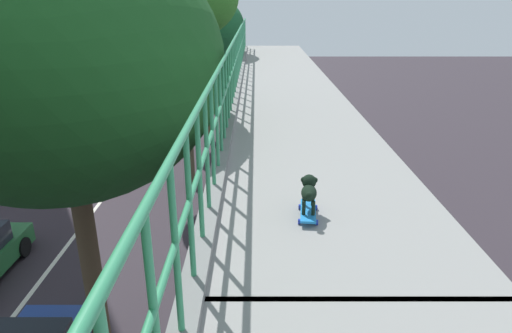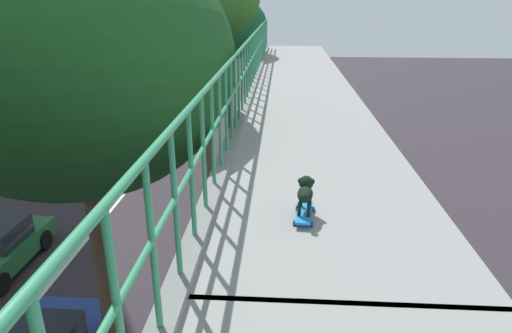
{
  "view_description": "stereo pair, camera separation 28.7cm",
  "coord_description": "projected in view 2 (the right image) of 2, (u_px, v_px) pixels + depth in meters",
  "views": [
    {
      "loc": [
        0.23,
        -3.17,
        7.66
      ],
      "look_at": [
        0.23,
        1.46,
        5.89
      ],
      "focal_mm": 30.89,
      "sensor_mm": 36.0,
      "label": 1
    },
    {
      "loc": [
        0.52,
        -3.16,
        7.66
      ],
      "look_at": [
        0.23,
        1.46,
        5.89
      ],
      "focal_mm": 30.89,
      "sensor_mm": 36.0,
      "label": 2
    }
  ],
  "objects": [
    {
      "name": "roadside_tree_mid",
      "position": [
        75.0,
        64.0,
        7.43
      ],
      "size": [
        5.46,
        5.46,
        8.92
      ],
      "color": "#4D3D2A",
      "rests_on": "ground"
    },
    {
      "name": "small_dog",
      "position": [
        305.0,
        191.0,
        4.4
      ],
      "size": [
        0.19,
        0.41,
        0.33
      ],
      "color": "black",
      "rests_on": "toy_skateboard"
    },
    {
      "name": "toy_skateboard",
      "position": [
        304.0,
        213.0,
        4.44
      ],
      "size": [
        0.24,
        0.52,
        0.08
      ],
      "color": "#2186DB",
      "rests_on": "overpass_deck"
    },
    {
      "name": "overpass_deck",
      "position": [
        332.0,
        292.0,
        3.76
      ],
      "size": [
        2.54,
        36.26,
        0.53
      ],
      "color": "gray",
      "rests_on": "bridge_pier"
    },
    {
      "name": "green_railing",
      "position": [
        187.0,
        227.0,
        3.62
      ],
      "size": [
        0.2,
        34.45,
        1.27
      ],
      "color": "gray",
      "rests_on": "overpass_deck"
    },
    {
      "name": "city_bus",
      "position": [
        141.0,
        105.0,
        26.08
      ],
      "size": [
        2.53,
        11.43,
        3.07
      ],
      "color": "red",
      "rests_on": "ground"
    },
    {
      "name": "roadside_tree_farthest",
      "position": [
        227.0,
        28.0,
        23.18
      ],
      "size": [
        4.23,
        4.23,
        7.96
      ],
      "color": "#4D4329",
      "rests_on": "ground"
    }
  ]
}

